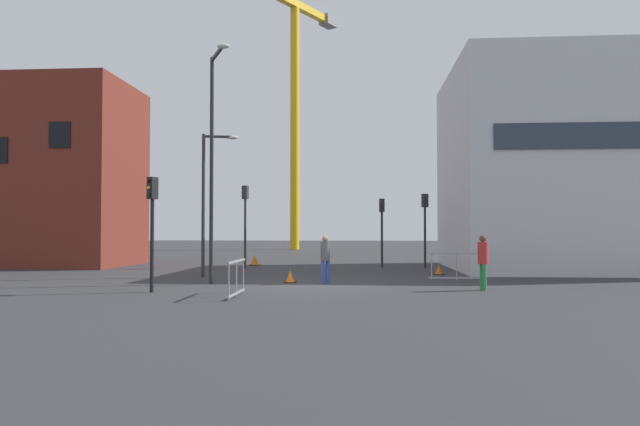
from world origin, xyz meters
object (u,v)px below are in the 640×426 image
object	(u,v)px
construction_crane	(292,82)
traffic_cone_by_barrier	(439,270)
traffic_light_crosswalk	(382,221)
pedestrian_walking	(325,256)
streetlamp_tall	(213,150)
traffic_light_corner	(152,214)
traffic_light_median	(425,218)
pedestrian_waiting	(483,258)
traffic_cone_orange	(290,277)
traffic_light_island	(245,213)
streetlamp_short	(208,192)
traffic_cone_on_verge	(255,260)

from	to	relation	value
construction_crane	traffic_cone_by_barrier	world-z (taller)	construction_crane
traffic_light_crosswalk	pedestrian_walking	bearing A→B (deg)	-104.77
construction_crane	pedestrian_walking	xyz separation A→B (m)	(5.50, -34.44, -15.55)
construction_crane	streetlamp_tall	xyz separation A→B (m)	(1.46, -35.10, -11.70)
traffic_light_corner	traffic_light_median	bearing A→B (deg)	51.19
pedestrian_waiting	traffic_cone_orange	distance (m)	7.04
pedestrian_waiting	traffic_cone_orange	bearing A→B (deg)	161.68
traffic_light_corner	pedestrian_walking	size ratio (longest dim) A/B	2.07
traffic_light_island	pedestrian_walking	distance (m)	9.72
pedestrian_waiting	traffic_cone_orange	xyz separation A→B (m)	(-6.64, 2.20, -0.85)
traffic_cone_orange	traffic_cone_by_barrier	bearing A→B (deg)	34.74
streetlamp_short	traffic_light_island	xyz separation A→B (m)	(0.39, 5.78, -0.73)
streetlamp_tall	traffic_light_corner	world-z (taller)	streetlamp_tall
streetlamp_short	traffic_light_median	bearing A→B (deg)	34.03
traffic_light_crosswalk	traffic_cone_orange	bearing A→B (deg)	-112.91
streetlamp_tall	traffic_light_corner	size ratio (longest dim) A/B	2.28
traffic_light_corner	construction_crane	bearing A→B (deg)	90.29
pedestrian_walking	traffic_cone_by_barrier	size ratio (longest dim) A/B	3.89
streetlamp_short	traffic_light_corner	size ratio (longest dim) A/B	1.64
traffic_cone_by_barrier	pedestrian_walking	bearing A→B (deg)	-136.57
pedestrian_walking	streetlamp_tall	bearing A→B (deg)	-170.80
streetlamp_tall	traffic_light_median	xyz separation A→B (m)	(8.69, 9.77, -2.29)
construction_crane	traffic_cone_by_barrier	distance (m)	35.64
traffic_cone_on_verge	pedestrian_walking	bearing A→B (deg)	-66.13
streetlamp_tall	traffic_cone_on_verge	distance (m)	11.96
traffic_light_island	pedestrian_waiting	bearing A→B (deg)	-45.62
traffic_light_crosswalk	streetlamp_tall	bearing A→B (deg)	-123.42
streetlamp_tall	traffic_cone_orange	xyz separation A→B (m)	(2.71, 0.93, -4.67)
traffic_light_island	traffic_cone_by_barrier	xyz separation A→B (m)	(9.45, -3.82, -2.64)
traffic_light_island	pedestrian_waiting	distance (m)	14.43
traffic_light_median	traffic_light_corner	size ratio (longest dim) A/B	1.05
construction_crane	traffic_light_crosswalk	world-z (taller)	construction_crane
traffic_light_corner	pedestrian_walking	distance (m)	6.40
traffic_light_median	pedestrian_walking	xyz separation A→B (m)	(-4.65, -9.11, -1.56)
traffic_cone_on_verge	traffic_light_island	bearing A→B (deg)	-93.32
traffic_light_island	pedestrian_walking	xyz separation A→B (m)	(4.71, -8.31, -1.82)
construction_crane	pedestrian_waiting	xyz separation A→B (m)	(10.80, -36.36, -15.52)
traffic_light_median	traffic_cone_by_barrier	xyz separation A→B (m)	(0.09, -4.63, -2.39)
streetlamp_tall	streetlamp_short	bearing A→B (deg)	108.31
traffic_cone_by_barrier	traffic_cone_on_verge	xyz separation A→B (m)	(-9.33, 5.89, 0.07)
streetlamp_short	pedestrian_waiting	distance (m)	11.59
streetlamp_short	traffic_cone_orange	size ratio (longest dim) A/B	13.07
construction_crane	pedestrian_walking	bearing A→B (deg)	-80.93
streetlamp_tall	traffic_light_island	xyz separation A→B (m)	(-0.67, 8.96, -2.03)
traffic_light_crosswalk	traffic_cone_by_barrier	size ratio (longest dim) A/B	7.94
traffic_light_island	traffic_cone_by_barrier	world-z (taller)	traffic_light_island
construction_crane	traffic_cone_orange	bearing A→B (deg)	-83.05
traffic_light_median	traffic_cone_on_verge	world-z (taller)	traffic_light_median
pedestrian_walking	traffic_cone_orange	xyz separation A→B (m)	(-1.33, 0.27, -0.82)
traffic_light_corner	pedestrian_waiting	xyz separation A→B (m)	(10.61, 1.34, -1.42)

